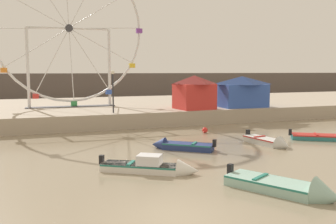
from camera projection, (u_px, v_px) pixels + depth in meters
name	position (u px, v px, depth m)	size (l,w,h in m)	color
ground_plane	(174.00, 218.00, 12.25)	(240.00, 240.00, 0.00)	gray
quay_promenade	(75.00, 111.00, 39.16)	(110.00, 20.68, 1.29)	tan
distant_town_skyline	(59.00, 87.00, 61.39)	(140.00, 3.00, 4.40)	#564C47
motorboat_navy_blue	(178.00, 146.00, 22.92)	(3.66, 3.19, 1.02)	navy
motorboat_white_red_stripe	(156.00, 167.00, 17.67)	(4.53, 3.41, 1.15)	silver
motorboat_seafoam	(292.00, 189.00, 14.52)	(3.40, 4.57, 1.32)	#93BCAD
motorboat_pale_grey	(270.00, 142.00, 24.07)	(1.62, 3.82, 1.05)	silver
ferris_wheel_white_frame	(69.00, 30.00, 35.66)	(14.48, 1.20, 14.65)	silver
carnival_booth_blue_tent	(242.00, 91.00, 36.36)	(4.95, 3.47, 2.99)	#3356B7
carnival_booth_red_striped	(194.00, 91.00, 34.41)	(3.79, 3.45, 3.10)	red
promenade_lamp_near	(113.00, 85.00, 30.99)	(0.32, 0.32, 3.55)	#2D2D33
mooring_buoy_orange	(205.00, 130.00, 28.97)	(0.44, 0.44, 0.44)	red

